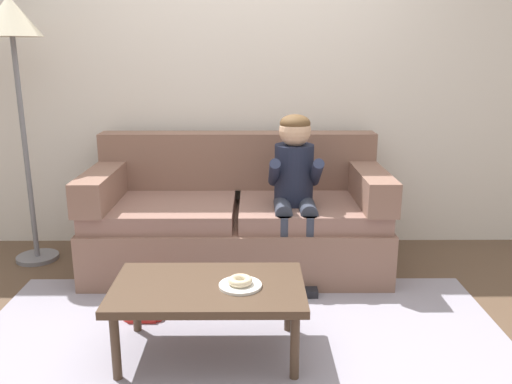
{
  "coord_description": "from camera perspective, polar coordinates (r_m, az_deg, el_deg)",
  "views": [
    {
      "loc": [
        0.06,
        -2.71,
        1.5
      ],
      "look_at": [
        0.08,
        0.45,
        0.65
      ],
      "focal_mm": 37.06,
      "sensor_mm": 36.0,
      "label": 1
    }
  ],
  "objects": [
    {
      "name": "floor_lamp",
      "position": [
        4.0,
        -24.79,
        14.87
      ],
      "size": [
        0.4,
        0.4,
        1.85
      ],
      "color": "slate",
      "rests_on": "ground"
    },
    {
      "name": "coffee_table",
      "position": [
        2.66,
        -5.17,
        -10.75
      ],
      "size": [
        0.95,
        0.56,
        0.38
      ],
      "color": "#4C3828",
      "rests_on": "ground"
    },
    {
      "name": "area_rug",
      "position": [
        2.88,
        -1.6,
        -16.21
      ],
      "size": [
        2.86,
        1.64,
        0.01
      ],
      "primitive_type": "cube",
      "color": "#9993A3",
      "rests_on": "ground"
    },
    {
      "name": "plate",
      "position": [
        2.61,
        -1.71,
        -10.04
      ],
      "size": [
        0.21,
        0.21,
        0.01
      ],
      "primitive_type": "cylinder",
      "color": "white",
      "rests_on": "coffee_table"
    },
    {
      "name": "toy_controller",
      "position": [
        3.16,
        -12.08,
        -13.14
      ],
      "size": [
        0.23,
        0.09,
        0.05
      ],
      "rotation": [
        0.0,
        0.0,
        -0.51
      ],
      "color": "red",
      "rests_on": "ground"
    },
    {
      "name": "donut",
      "position": [
        2.6,
        -1.71,
        -9.55
      ],
      "size": [
        0.17,
        0.17,
        0.04
      ],
      "primitive_type": "torus",
      "rotation": [
        0.0,
        0.0,
        2.52
      ],
      "color": "beige",
      "rests_on": "plate"
    },
    {
      "name": "wall_back",
      "position": [
        4.11,
        -1.25,
        13.64
      ],
      "size": [
        8.0,
        0.1,
        2.8
      ],
      "primitive_type": "cube",
      "color": "silver",
      "rests_on": "ground"
    },
    {
      "name": "person_child",
      "position": [
        3.46,
        4.2,
        1.16
      ],
      "size": [
        0.34,
        0.58,
        1.1
      ],
      "color": "#1E2338",
      "rests_on": "ground"
    },
    {
      "name": "ground",
      "position": [
        3.1,
        -1.5,
        -13.91
      ],
      "size": [
        10.0,
        10.0,
        0.0
      ],
      "primitive_type": "plane",
      "color": "brown"
    },
    {
      "name": "couch",
      "position": [
        3.74,
        -2.03,
        -3.07
      ],
      "size": [
        2.02,
        0.9,
        0.92
      ],
      "color": "#846051",
      "rests_on": "ground"
    }
  ]
}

